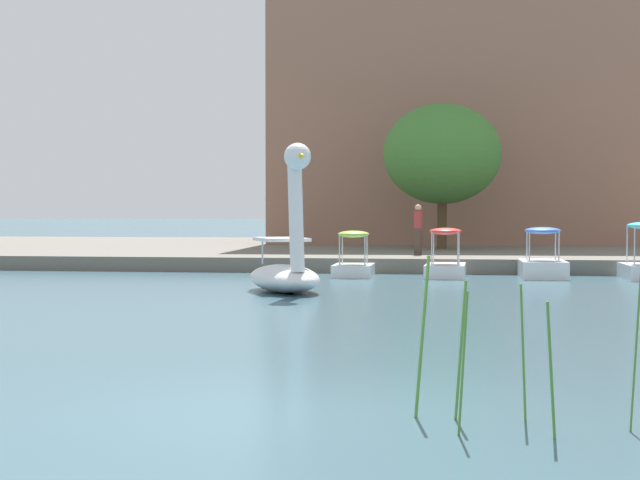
{
  "coord_description": "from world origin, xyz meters",
  "views": [
    {
      "loc": [
        1.52,
        -9.36,
        1.92
      ],
      "look_at": [
        -2.16,
        15.46,
        1.18
      ],
      "focal_mm": 56.55,
      "sensor_mm": 36.0,
      "label": 1
    }
  ],
  "objects_px": {
    "pedal_boat_lime": "(353,263)",
    "pedal_boat_blue": "(542,264)",
    "pedal_boat_red": "(445,263)",
    "swan_boat": "(286,264)",
    "tree_sapling_by_fence": "(442,154)",
    "person_on_path": "(418,228)"
  },
  "relations": [
    {
      "from": "tree_sapling_by_fence",
      "to": "pedal_boat_red",
      "type": "bearing_deg",
      "value": -87.84
    },
    {
      "from": "pedal_boat_lime",
      "to": "pedal_boat_blue",
      "type": "bearing_deg",
      "value": 3.53
    },
    {
      "from": "pedal_boat_lime",
      "to": "tree_sapling_by_fence",
      "type": "relative_size",
      "value": 0.32
    },
    {
      "from": "pedal_boat_lime",
      "to": "swan_boat",
      "type": "bearing_deg",
      "value": -98.92
    },
    {
      "from": "pedal_boat_blue",
      "to": "tree_sapling_by_fence",
      "type": "bearing_deg",
      "value": 108.85
    },
    {
      "from": "pedal_boat_blue",
      "to": "pedal_boat_red",
      "type": "height_order",
      "value": "pedal_boat_blue"
    },
    {
      "from": "swan_boat",
      "to": "tree_sapling_by_fence",
      "type": "distance_m",
      "value": 15.93
    },
    {
      "from": "pedal_boat_blue",
      "to": "person_on_path",
      "type": "relative_size",
      "value": 1.39
    },
    {
      "from": "pedal_boat_lime",
      "to": "person_on_path",
      "type": "height_order",
      "value": "person_on_path"
    },
    {
      "from": "pedal_boat_blue",
      "to": "pedal_boat_lime",
      "type": "bearing_deg",
      "value": -176.47
    },
    {
      "from": "pedal_boat_red",
      "to": "person_on_path",
      "type": "xyz_separation_m",
      "value": [
        -1.0,
        4.28,
        0.92
      ]
    },
    {
      "from": "pedal_boat_lime",
      "to": "person_on_path",
      "type": "distance_m",
      "value": 4.77
    },
    {
      "from": "pedal_boat_red",
      "to": "pedal_boat_lime",
      "type": "relative_size",
      "value": 1.18
    },
    {
      "from": "pedal_boat_blue",
      "to": "pedal_boat_red",
      "type": "distance_m",
      "value": 2.75
    },
    {
      "from": "pedal_boat_red",
      "to": "pedal_boat_lime",
      "type": "height_order",
      "value": "pedal_boat_red"
    },
    {
      "from": "pedal_boat_blue",
      "to": "tree_sapling_by_fence",
      "type": "distance_m",
      "value": 10.24
    },
    {
      "from": "person_on_path",
      "to": "swan_boat",
      "type": "bearing_deg",
      "value": -104.07
    },
    {
      "from": "swan_boat",
      "to": "pedal_boat_blue",
      "type": "xyz_separation_m",
      "value": [
        6.3,
        6.17,
        -0.27
      ]
    },
    {
      "from": "pedal_boat_red",
      "to": "tree_sapling_by_fence",
      "type": "relative_size",
      "value": 0.37
    },
    {
      "from": "swan_boat",
      "to": "pedal_boat_red",
      "type": "bearing_deg",
      "value": 59.01
    },
    {
      "from": "person_on_path",
      "to": "tree_sapling_by_fence",
      "type": "bearing_deg",
      "value": 82.61
    },
    {
      "from": "pedal_boat_blue",
      "to": "person_on_path",
      "type": "height_order",
      "value": "person_on_path"
    }
  ]
}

